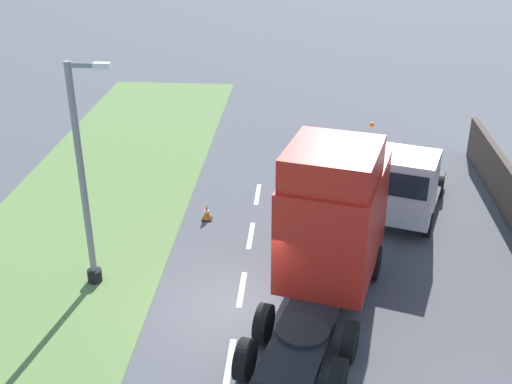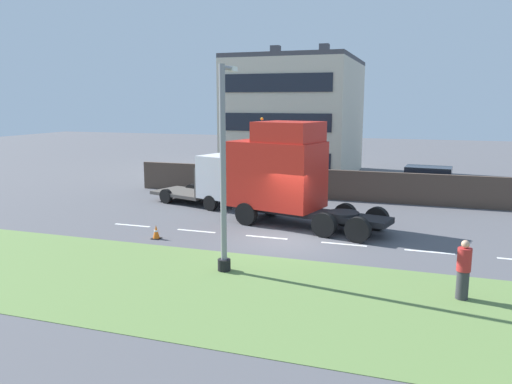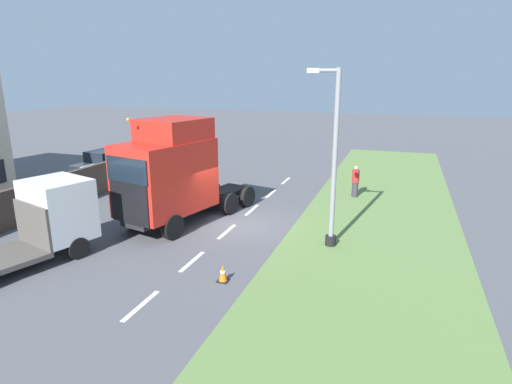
{
  "view_description": "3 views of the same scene",
  "coord_description": "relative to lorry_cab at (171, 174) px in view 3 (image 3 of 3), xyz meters",
  "views": [
    {
      "loc": [
        1.6,
        -14.76,
        10.8
      ],
      "look_at": [
        0.39,
        1.34,
        2.99
      ],
      "focal_mm": 45.0,
      "sensor_mm": 36.0,
      "label": 1
    },
    {
      "loc": [
        -19.09,
        -5.06,
        5.52
      ],
      "look_at": [
        -0.98,
        1.03,
        2.07
      ],
      "focal_mm": 35.0,
      "sensor_mm": 36.0,
      "label": 2
    },
    {
      "loc": [
        -6.74,
        16.64,
        6.43
      ],
      "look_at": [
        -1.24,
        0.68,
        1.8
      ],
      "focal_mm": 30.0,
      "sensor_mm": 36.0,
      "label": 3
    }
  ],
  "objects": [
    {
      "name": "grass_verge",
      "position": [
        -8.52,
        -0.95,
        -2.34
      ],
      "size": [
        7.0,
        44.0,
        0.01
      ],
      "color": "#607F42",
      "rests_on": "ground"
    },
    {
      "name": "lane_markings",
      "position": [
        -2.52,
        -1.65,
        -2.35
      ],
      "size": [
        0.16,
        17.8,
        0.0
      ],
      "color": "white",
      "rests_on": "ground"
    },
    {
      "name": "flatbed_truck",
      "position": [
        2.59,
        4.34,
        -0.88
      ],
      "size": [
        3.69,
        5.8,
        2.79
      ],
      "rotation": [
        0.0,
        0.0,
        2.84
      ],
      "color": "silver",
      "rests_on": "ground"
    },
    {
      "name": "boundary_wall",
      "position": [
        6.48,
        -0.95,
        -1.49
      ],
      "size": [
        0.25,
        24.0,
        1.72
      ],
      "color": "#4C3D33",
      "rests_on": "ground"
    },
    {
      "name": "lamp_post",
      "position": [
        -6.89,
        0.03,
        0.63
      ],
      "size": [
        1.33,
        0.43,
        6.69
      ],
      "color": "black",
      "rests_on": "ground"
    },
    {
      "name": "ground_plane",
      "position": [
        -2.52,
        -0.95,
        -2.35
      ],
      "size": [
        120.0,
        120.0,
        0.0
      ],
      "primitive_type": "plane",
      "color": "#515156",
      "rests_on": "ground"
    },
    {
      "name": "traffic_cone_lead",
      "position": [
        -4.17,
        4.17,
        -2.07
      ],
      "size": [
        0.36,
        0.36,
        0.58
      ],
      "color": "black",
      "rests_on": "ground"
    },
    {
      "name": "lorry_cab",
      "position": [
        0.0,
        0.0,
        0.0
      ],
      "size": [
        4.13,
        7.63,
        4.81
      ],
      "rotation": [
        0.0,
        0.0,
        -0.24
      ],
      "color": "black",
      "rests_on": "ground"
    },
    {
      "name": "parked_car",
      "position": [
        8.24,
        -6.27,
        -1.41
      ],
      "size": [
        2.25,
        4.69,
        1.9
      ],
      "rotation": [
        0.0,
        0.0,
        -0.09
      ],
      "color": "#9EA3A8",
      "rests_on": "ground"
    },
    {
      "name": "pedestrian",
      "position": [
        -7.04,
        -7.28,
        -1.5
      ],
      "size": [
        0.39,
        0.39,
        1.73
      ],
      "color": "#333338",
      "rests_on": "ground"
    }
  ]
}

